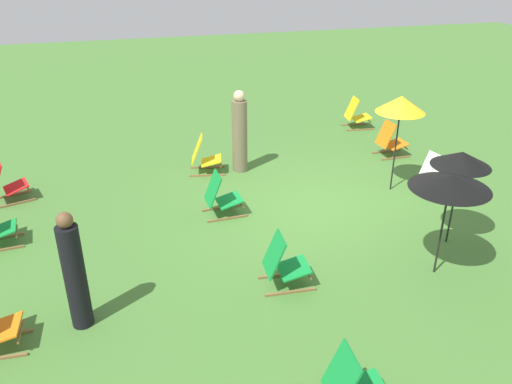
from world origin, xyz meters
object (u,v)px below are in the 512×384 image
deckchair_0 (221,197)px  deckchair_3 (391,141)px  deckchair_4 (6,184)px  person_0 (75,274)px  deckchair_5 (204,156)px  umbrella_0 (401,104)px  umbrella_2 (450,182)px  deckchair_1 (284,264)px  deckchair_6 (436,175)px  deckchair_8 (356,115)px  person_1 (240,134)px  umbrella_1 (462,159)px

deckchair_0 → deckchair_3: bearing=-70.6°
deckchair_4 → person_0: size_ratio=0.52×
deckchair_5 → person_0: bearing=162.5°
deckchair_4 → person_0: person_0 is taller
umbrella_0 → umbrella_2: umbrella_0 is taller
deckchair_1 → deckchair_5: (4.36, 0.35, 0.00)m
deckchair_6 → person_0: size_ratio=0.50×
deckchair_3 → person_0: 8.04m
deckchair_3 → umbrella_0: 2.34m
deckchair_8 → person_1: 4.20m
deckchair_0 → deckchair_4: same height
deckchair_1 → person_0: person_0 is taller
umbrella_0 → deckchair_1: bearing=128.4°
umbrella_2 → deckchair_4: bearing=56.7°
umbrella_1 → person_1: (3.86, 2.61, -0.65)m
deckchair_0 → person_0: person_0 is taller
umbrella_0 → person_1: size_ratio=1.08×
deckchair_1 → deckchair_3: bearing=-40.5°
umbrella_0 → umbrella_1: umbrella_0 is taller
umbrella_1 → umbrella_2: 1.00m
deckchair_4 → umbrella_2: (-4.33, -6.60, 1.15)m
deckchair_8 → umbrella_2: umbrella_2 is taller
deckchair_5 → person_0: 5.11m
deckchair_4 → deckchair_6: (-1.89, -8.17, 0.00)m
deckchair_1 → deckchair_8: 7.44m
deckchair_6 → umbrella_0: bearing=54.8°
deckchair_8 → person_0: bearing=139.1°
deckchair_5 → deckchair_4: bearing=106.5°
deckchair_8 → umbrella_2: (-6.50, 1.79, 1.15)m
deckchair_0 → deckchair_4: 4.19m
umbrella_1 → deckchair_5: bearing=40.5°
umbrella_2 → person_1: (4.57, 1.91, -0.67)m
deckchair_1 → person_1: person_1 is taller
deckchair_0 → deckchair_1: size_ratio=1.00×
umbrella_0 → umbrella_2: (-2.80, 0.80, -0.26)m
deckchair_1 → umbrella_2: (-0.31, -2.33, 1.15)m
deckchair_4 → umbrella_1: 8.22m
deckchair_5 → deckchair_8: 4.83m
deckchair_4 → deckchair_5: 3.92m
deckchair_4 → deckchair_5: same height
umbrella_2 → person_1: size_ratio=0.90×
deckchair_8 → person_1: size_ratio=0.46×
deckchair_8 → person_0: (-6.28, 6.94, 0.42)m
deckchair_5 → umbrella_2: size_ratio=0.52×
umbrella_0 → person_1: umbrella_0 is taller
umbrella_1 → person_1: size_ratio=0.91×
deckchair_1 → deckchair_3: same height
deckchair_3 → umbrella_0: size_ratio=0.43×
deckchair_4 → umbrella_2: umbrella_2 is taller
deckchair_3 → umbrella_0: umbrella_0 is taller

